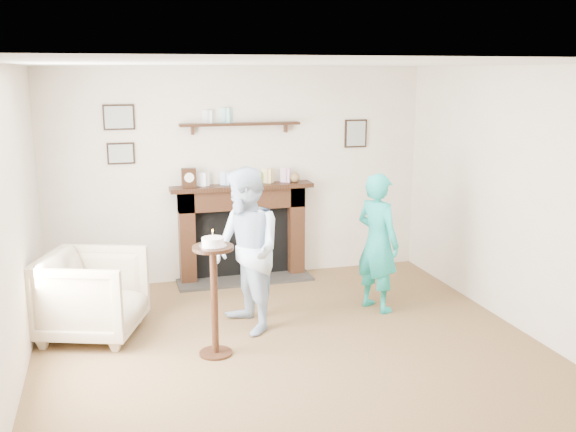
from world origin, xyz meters
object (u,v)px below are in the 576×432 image
object	(u,v)px
armchair	(95,335)
man	(247,329)
woman	(375,308)
pedestal_table	(214,279)

from	to	relation	value
armchair	man	size ratio (longest dim) A/B	0.56
armchair	man	distance (m)	1.44
armchair	man	xyz separation A→B (m)	(1.42, -0.26, 0.00)
armchair	man	world-z (taller)	man
armchair	woman	xyz separation A→B (m)	(2.84, -0.08, 0.00)
man	armchair	bearing A→B (deg)	-112.83
man	woman	bearing A→B (deg)	84.83
pedestal_table	armchair	bearing A→B (deg)	144.85
man	pedestal_table	world-z (taller)	pedestal_table
armchair	woman	size ratio (longest dim) A/B	0.61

